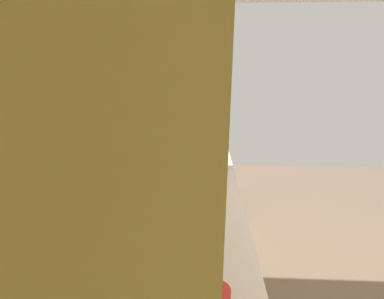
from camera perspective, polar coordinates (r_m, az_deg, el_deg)
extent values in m
cube|color=#DEC477|center=(1.98, -8.03, -1.11)|extent=(4.29, 0.12, 2.73)
cube|color=beige|center=(2.16, 2.13, -27.92)|extent=(3.47, 0.61, 0.91)
cube|color=silver|center=(1.86, 2.30, -17.95)|extent=(3.50, 0.64, 0.02)
cube|color=#332819|center=(2.19, 11.22, -27.75)|extent=(0.01, 0.01, 0.83)
cube|color=#332819|center=(2.50, 9.74, -20.66)|extent=(0.01, 0.01, 0.83)
cube|color=#332819|center=(2.85, 8.69, -15.22)|extent=(0.01, 0.01, 0.83)
cube|color=#332819|center=(3.22, 7.92, -10.99)|extent=(0.01, 0.01, 0.83)
cube|color=beige|center=(1.52, -2.84, 12.07)|extent=(2.68, 0.32, 0.58)
cube|color=#B7BABF|center=(3.87, 2.42, -5.50)|extent=(0.59, 0.60, 0.93)
cube|color=black|center=(3.90, 6.95, -6.17)|extent=(0.46, 0.01, 0.51)
cube|color=black|center=(3.70, 2.51, 1.23)|extent=(0.57, 0.57, 0.02)
cube|color=#B7BABF|center=(3.69, -1.84, 2.47)|extent=(0.57, 0.04, 0.18)
cylinder|color=#38383D|center=(3.57, 4.25, 0.82)|extent=(0.11, 0.11, 0.01)
cylinder|color=#38383D|center=(3.83, 4.15, 1.99)|extent=(0.11, 0.11, 0.01)
cylinder|color=#38383D|center=(3.57, 0.77, 0.87)|extent=(0.11, 0.11, 0.01)
cylinder|color=#38383D|center=(3.83, 0.90, 2.03)|extent=(0.11, 0.11, 0.01)
cube|color=#B7BABF|center=(2.94, 2.13, -0.81)|extent=(0.48, 0.36, 0.27)
cube|color=black|center=(2.90, 5.73, -1.13)|extent=(0.30, 0.01, 0.19)
cube|color=#2D2D33|center=(3.12, 5.52, 0.26)|extent=(0.09, 0.01, 0.19)
cylinder|color=silver|center=(2.18, 4.10, -11.07)|extent=(0.17, 0.17, 0.04)
cylinder|color=silver|center=(2.18, 4.10, -10.82)|extent=(0.14, 0.14, 0.02)
cylinder|color=black|center=(1.31, 5.31, -26.94)|extent=(0.03, 0.03, 0.02)
cylinder|color=red|center=(1.40, 5.11, -26.60)|extent=(0.08, 0.02, 0.05)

